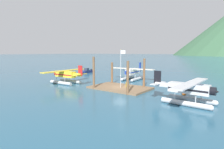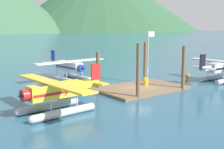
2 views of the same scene
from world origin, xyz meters
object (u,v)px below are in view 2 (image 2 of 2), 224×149
at_px(fuel_drum, 146,81).
at_px(seaplane_silver_stbd_aft, 222,70).
at_px(seaplane_cream_bow_left, 70,69).
at_px(seaplane_yellow_port_aft, 56,95).
at_px(mooring_buoy, 188,76).
at_px(flagpole, 149,52).

relative_size(fuel_drum, seaplane_silver_stbd_aft, 0.08).
bearing_deg(seaplane_cream_bow_left, fuel_drum, -64.05).
distance_m(fuel_drum, seaplane_cream_bow_left, 10.92).
relative_size(seaplane_cream_bow_left, seaplane_yellow_port_aft, 1.00).
height_order(fuel_drum, seaplane_silver_stbd_aft, seaplane_silver_stbd_aft).
height_order(fuel_drum, mooring_buoy, fuel_drum).
relative_size(fuel_drum, seaplane_yellow_port_aft, 0.08).
height_order(mooring_buoy, seaplane_yellow_port_aft, seaplane_yellow_port_aft).
bearing_deg(seaplane_silver_stbd_aft, fuel_drum, 163.26).
bearing_deg(seaplane_cream_bow_left, mooring_buoy, -32.34).
bearing_deg(seaplane_yellow_port_aft, seaplane_silver_stbd_aft, -1.28).
height_order(flagpole, mooring_buoy, flagpole).
bearing_deg(fuel_drum, flagpole, -120.62).
bearing_deg(mooring_buoy, flagpole, -168.82).
xyz_separation_m(mooring_buoy, seaplane_silver_stbd_aft, (1.66, -4.20, 1.24)).
bearing_deg(seaplane_yellow_port_aft, fuel_drum, 11.79).
xyz_separation_m(fuel_drum, seaplane_yellow_port_aft, (-13.15, -2.74, 0.84)).
height_order(flagpole, seaplane_cream_bow_left, flagpole).
relative_size(mooring_buoy, seaplane_silver_stbd_aft, 0.07).
bearing_deg(mooring_buoy, seaplane_cream_bow_left, 147.66).
relative_size(flagpole, seaplane_silver_stbd_aft, 0.62).
bearing_deg(seaplane_silver_stbd_aft, seaplane_yellow_port_aft, 178.72).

